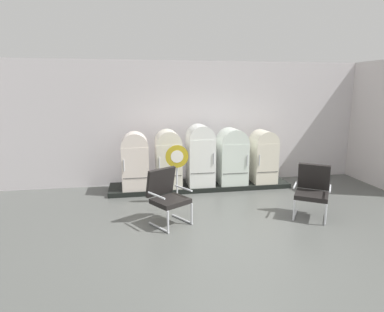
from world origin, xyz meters
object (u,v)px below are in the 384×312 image
(armchair_right, at_px, (312,189))
(sign_stand, at_px, (177,174))
(refrigerator_0, at_px, (135,159))
(refrigerator_4, at_px, (263,155))
(refrigerator_2, at_px, (200,153))
(refrigerator_1, at_px, (168,157))
(refrigerator_3, at_px, (232,155))
(armchair_left, at_px, (167,194))

(armchair_right, relative_size, sign_stand, 0.79)
(refrigerator_0, bearing_deg, refrigerator_4, 0.46)
(refrigerator_2, height_order, sign_stand, refrigerator_2)
(refrigerator_1, relative_size, sign_stand, 1.06)
(armchair_right, bearing_deg, refrigerator_3, 115.08)
(refrigerator_1, relative_size, refrigerator_4, 1.04)
(refrigerator_2, relative_size, refrigerator_4, 1.13)
(refrigerator_2, distance_m, refrigerator_4, 1.70)
(refrigerator_1, distance_m, refrigerator_2, 0.82)
(refrigerator_2, height_order, armchair_right, refrigerator_2)
(refrigerator_3, xyz_separation_m, armchair_left, (-1.90, -2.02, -0.29))
(refrigerator_3, relative_size, refrigerator_4, 1.05)
(refrigerator_1, bearing_deg, armchair_right, -39.23)
(refrigerator_1, height_order, refrigerator_2, refrigerator_2)
(refrigerator_2, relative_size, armchair_left, 1.46)
(refrigerator_0, relative_size, refrigerator_3, 0.97)
(refrigerator_4, xyz_separation_m, sign_stand, (-2.42, -0.96, -0.16))
(refrigerator_1, bearing_deg, refrigerator_4, -0.23)
(sign_stand, bearing_deg, refrigerator_3, 31.92)
(refrigerator_2, height_order, refrigerator_4, refrigerator_2)
(refrigerator_0, height_order, armchair_left, refrigerator_0)
(refrigerator_3, distance_m, armchair_left, 2.78)
(refrigerator_0, distance_m, refrigerator_2, 1.64)
(refrigerator_4, height_order, armchair_right, refrigerator_4)
(refrigerator_1, relative_size, armchair_right, 1.35)
(refrigerator_4, relative_size, sign_stand, 1.02)
(refrigerator_0, relative_size, refrigerator_1, 0.98)
(armchair_left, bearing_deg, refrigerator_0, 106.26)
(armchair_left, relative_size, sign_stand, 0.79)
(refrigerator_0, height_order, refrigerator_4, refrigerator_0)
(refrigerator_1, height_order, sign_stand, refrigerator_1)
(refrigerator_0, height_order, refrigerator_2, refrigerator_2)
(sign_stand, bearing_deg, refrigerator_4, 21.73)
(refrigerator_2, bearing_deg, armchair_left, -117.74)
(refrigerator_3, height_order, armchair_right, refrigerator_3)
(refrigerator_1, xyz_separation_m, refrigerator_3, (1.66, 0.00, -0.00))
(refrigerator_3, bearing_deg, armchair_right, -64.92)
(armchair_right, height_order, sign_stand, sign_stand)
(refrigerator_1, xyz_separation_m, refrigerator_2, (0.82, 0.00, 0.06))
(refrigerator_1, distance_m, armchair_right, 3.47)
(armchair_left, relative_size, armchair_right, 1.00)
(refrigerator_1, xyz_separation_m, armchair_left, (-0.24, -2.01, -0.29))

